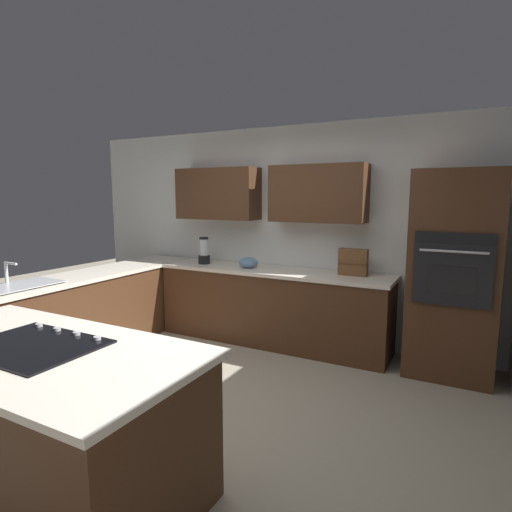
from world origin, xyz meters
TOP-DOWN VIEW (x-y plane):
  - ground_plane at (0.00, 0.00)m, footprint 14.00×14.00m
  - wall_back at (0.07, -2.05)m, footprint 6.00×0.44m
  - lower_cabinets_back at (0.10, -1.72)m, footprint 2.80×0.60m
  - countertop_back at (0.10, -1.72)m, footprint 2.84×0.64m
  - lower_cabinets_side at (1.82, -0.55)m, footprint 0.60×2.90m
  - countertop_side at (1.82, -0.55)m, footprint 0.64×2.94m
  - island_base at (0.22, 1.23)m, footprint 2.00×0.94m
  - island_top at (0.22, 1.23)m, footprint 2.08×1.02m
  - wall_oven at (-1.85, -1.72)m, footprint 0.80×0.66m
  - sink_unit at (1.83, 0.27)m, footprint 0.46×0.70m
  - cooktop at (0.22, 1.22)m, footprint 0.76×0.56m
  - blender at (1.05, -1.69)m, footprint 0.15×0.15m
  - mixing_bowl at (0.40, -1.69)m, footprint 0.23×0.23m
  - spice_rack at (-0.85, -1.80)m, footprint 0.31×0.11m

SIDE VIEW (x-z plane):
  - ground_plane at x=0.00m, z-range 0.00..0.00m
  - lower_cabinets_back at x=0.10m, z-range 0.00..0.86m
  - lower_cabinets_side at x=1.82m, z-range 0.00..0.86m
  - island_base at x=0.22m, z-range 0.00..0.86m
  - countertop_back at x=0.10m, z-range 0.86..0.90m
  - countertop_side at x=1.82m, z-range 0.86..0.90m
  - island_top at x=0.22m, z-range 0.86..0.90m
  - cooktop at x=0.22m, z-range 0.89..0.92m
  - sink_unit at x=1.83m, z-range 0.80..1.03m
  - mixing_bowl at x=0.40m, z-range 0.90..1.03m
  - wall_oven at x=-1.85m, z-range 0.00..2.01m
  - spice_rack at x=-0.85m, z-range 0.90..1.19m
  - blender at x=1.05m, z-range 0.88..1.22m
  - wall_back at x=0.07m, z-range 0.12..2.72m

